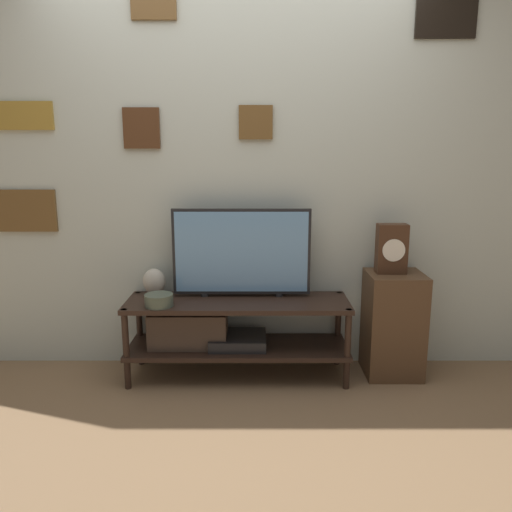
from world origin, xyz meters
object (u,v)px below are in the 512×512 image
(vase_urn_stoneware, at_px, (155,281))
(mantel_clock, at_px, (392,249))
(vase_wide_bowl, at_px, (160,300))
(television, at_px, (242,252))

(vase_urn_stoneware, xyz_separation_m, mantel_clock, (1.53, -0.09, 0.24))
(vase_wide_bowl, distance_m, mantel_clock, 1.49)
(television, xyz_separation_m, mantel_clock, (0.95, -0.04, 0.03))
(television, distance_m, mantel_clock, 0.95)
(vase_wide_bowl, height_order, vase_urn_stoneware, vase_urn_stoneware)
(vase_urn_stoneware, bearing_deg, mantel_clock, -3.26)
(vase_urn_stoneware, bearing_deg, television, -4.92)
(vase_wide_bowl, xyz_separation_m, vase_urn_stoneware, (-0.08, 0.26, 0.05))
(television, bearing_deg, vase_urn_stoneware, 175.08)
(vase_urn_stoneware, relative_size, mantel_clock, 0.55)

